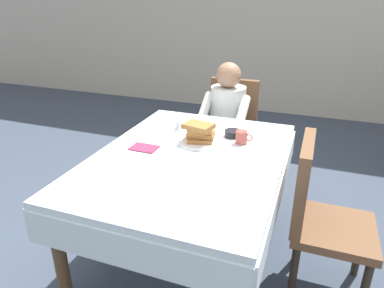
{
  "coord_description": "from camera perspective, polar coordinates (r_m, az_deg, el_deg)",
  "views": [
    {
      "loc": [
        0.68,
        -1.79,
        1.64
      ],
      "look_at": [
        -0.0,
        0.06,
        0.79
      ],
      "focal_mm": 32.78,
      "sensor_mm": 36.0,
      "label": 1
    }
  ],
  "objects": [
    {
      "name": "fork_left_of_plate",
      "position": [
        2.34,
        -3.36,
        0.73
      ],
      "size": [
        0.02,
        0.18,
        0.0
      ],
      "primitive_type": "cube",
      "rotation": [
        0.0,
        0.0,
        1.54
      ],
      "color": "silver",
      "rests_on": "dining_table_main"
    },
    {
      "name": "napkin_folded",
      "position": [
        2.23,
        -7.75,
        -0.6
      ],
      "size": [
        0.17,
        0.12,
        0.01
      ],
      "primitive_type": "cube",
      "rotation": [
        0.0,
        0.0,
        -0.02
      ],
      "color": "#8C2D4C",
      "rests_on": "dining_table_main"
    },
    {
      "name": "diner_person",
      "position": [
        3.05,
        5.62,
        4.66
      ],
      "size": [
        0.4,
        0.43,
        1.12
      ],
      "rotation": [
        0.0,
        0.0,
        3.14
      ],
      "color": "silver",
      "rests_on": "ground"
    },
    {
      "name": "chair_right_side",
      "position": [
        2.11,
        19.82,
        -10.08
      ],
      "size": [
        0.45,
        0.44,
        0.93
      ],
      "rotation": [
        0.0,
        0.0,
        -1.57
      ],
      "color": "brown",
      "rests_on": "ground"
    },
    {
      "name": "bowl_butter",
      "position": [
        2.4,
        6.64,
        1.72
      ],
      "size": [
        0.11,
        0.11,
        0.04
      ],
      "primitive_type": "cylinder",
      "color": "black",
      "rests_on": "dining_table_main"
    },
    {
      "name": "ground_plane",
      "position": [
        2.52,
        -0.45,
        -17.27
      ],
      "size": [
        14.0,
        14.0,
        0.0
      ],
      "primitive_type": "plane",
      "color": "#3D4756"
    },
    {
      "name": "dining_table_main",
      "position": [
        2.15,
        -0.5,
        -4.04
      ],
      "size": [
        1.12,
        1.52,
        0.74
      ],
      "color": "silver",
      "rests_on": "ground"
    },
    {
      "name": "knife_right_of_plate",
      "position": [
        2.23,
        5.65,
        -0.58
      ],
      "size": [
        0.04,
        0.2,
        0.0
      ],
      "primitive_type": "cube",
      "rotation": [
        0.0,
        0.0,
        1.45
      ],
      "color": "silver",
      "rests_on": "dining_table_main"
    },
    {
      "name": "chair_diner",
      "position": [
        3.24,
        6.25,
        3.17
      ],
      "size": [
        0.44,
        0.45,
        0.93
      ],
      "rotation": [
        0.0,
        0.0,
        3.14
      ],
      "color": "brown",
      "rests_on": "ground"
    },
    {
      "name": "plate_breakfast",
      "position": [
        2.29,
        1.2,
        0.41
      ],
      "size": [
        0.28,
        0.28,
        0.02
      ],
      "primitive_type": "cylinder",
      "color": "white",
      "rests_on": "dining_table_main"
    },
    {
      "name": "spoon_near_edge",
      "position": [
        2.01,
        -0.42,
        -3.18
      ],
      "size": [
        0.15,
        0.02,
        0.0
      ],
      "primitive_type": "cube",
      "rotation": [
        0.0,
        0.0,
        -0.03
      ],
      "color": "silver",
      "rests_on": "dining_table_main"
    },
    {
      "name": "breakfast_stack",
      "position": [
        2.27,
        1.21,
        2.03
      ],
      "size": [
        0.21,
        0.19,
        0.12
      ],
      "color": "#A36B33",
      "rests_on": "plate_breakfast"
    },
    {
      "name": "syrup_pitcher",
      "position": [
        2.5,
        -2.13,
        3.12
      ],
      "size": [
        0.08,
        0.08,
        0.07
      ],
      "color": "silver",
      "rests_on": "dining_table_main"
    },
    {
      "name": "cup_coffee",
      "position": [
        2.29,
        8.1,
        1.1
      ],
      "size": [
        0.11,
        0.08,
        0.08
      ],
      "color": "#B24C42",
      "rests_on": "dining_table_main"
    }
  ]
}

